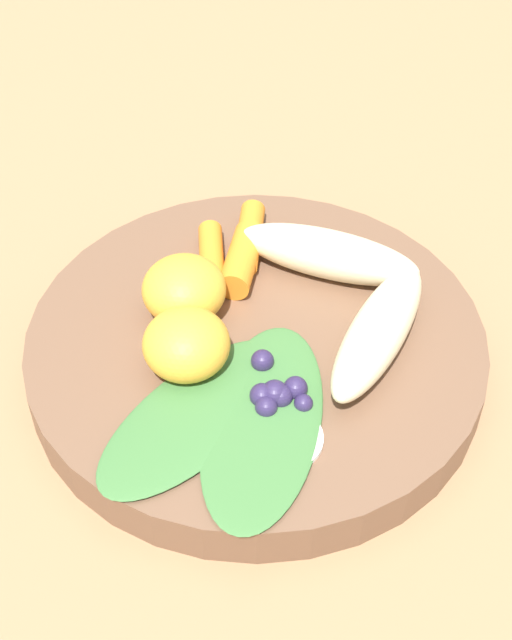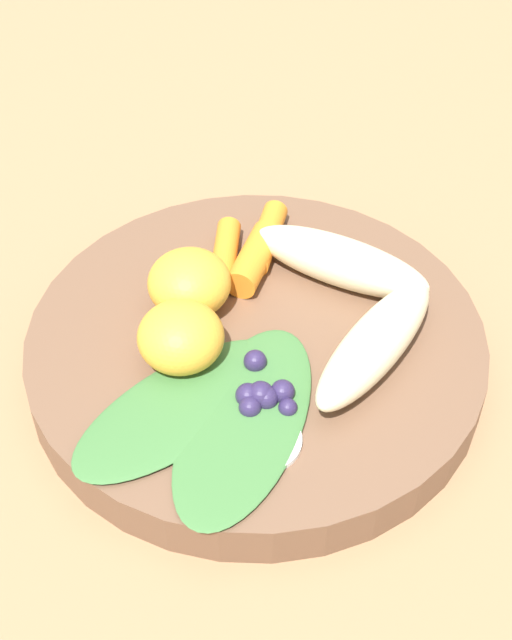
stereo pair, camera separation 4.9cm
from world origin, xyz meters
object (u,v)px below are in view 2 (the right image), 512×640
orange_segment_near (181,337)px  banana_peeled_right (375,343)px  banana_peeled_left (340,261)px  bowl (256,349)px

orange_segment_near → banana_peeled_right: bearing=141.7°
banana_peeled_left → banana_peeled_right: bearing=129.8°
banana_peeled_right → orange_segment_near: (0.08, -0.07, 0.00)m
bowl → orange_segment_near: bearing=-10.0°
banana_peeled_left → orange_segment_near: 0.11m
bowl → banana_peeled_left: (-0.07, -0.01, 0.03)m
bowl → banana_peeled_left: banana_peeled_left is taller
banana_peeled_left → banana_peeled_right: 0.07m
banana_peeled_right → banana_peeled_left: bearing=47.3°
banana_peeled_right → orange_segment_near: size_ratio=2.36×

